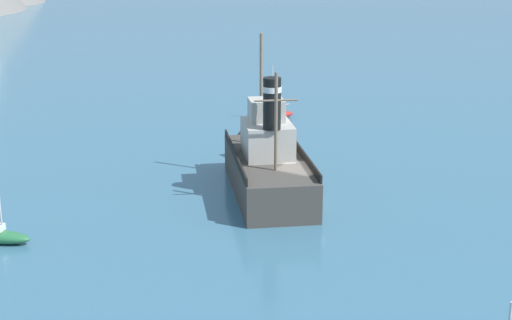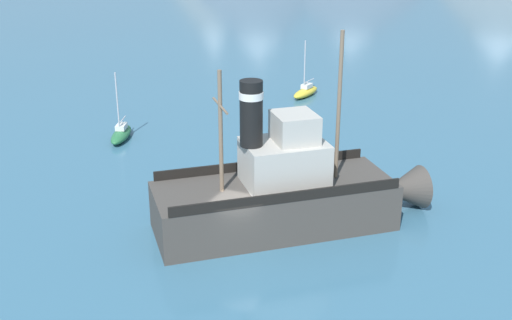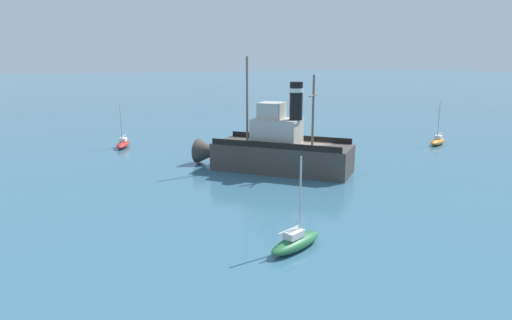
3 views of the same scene
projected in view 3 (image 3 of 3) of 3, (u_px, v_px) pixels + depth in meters
The scene contains 5 objects.
ground_plane at pixel (313, 169), 40.94m from camera, with size 600.00×600.00×0.00m, color #38667F.
old_tugboat at pixel (275, 150), 40.18m from camera, with size 13.02×12.07×9.90m.
sailboat_green at pixel (296, 241), 23.63m from camera, with size 2.41×3.94×4.90m.
sailboat_red at pixel (123, 144), 50.84m from camera, with size 3.91×2.60×4.90m.
sailboat_orange at pixel (438, 141), 52.55m from camera, with size 2.63×3.90×4.90m.
Camera 3 is at (-33.17, 22.57, 9.68)m, focal length 32.00 mm.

